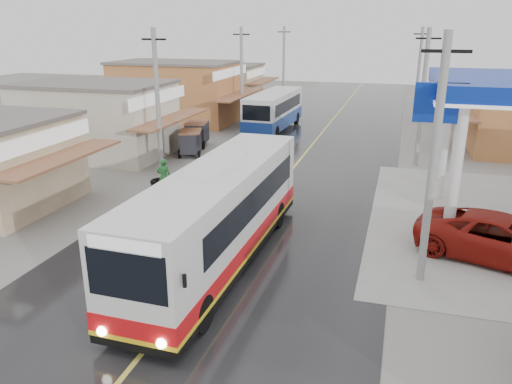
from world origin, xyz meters
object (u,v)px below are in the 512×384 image
at_px(cyclist, 166,187).
at_px(tricycle_near, 191,141).
at_px(coach_bus, 220,214).
at_px(second_bus, 274,110).
at_px(jeepney, 502,239).
at_px(tyre_stack, 159,184).
at_px(tricycle_far, 197,132).

bearing_deg(cyclist, tricycle_near, 90.52).
bearing_deg(coach_bus, second_bus, 101.17).
relative_size(jeepney, cyclist, 2.72).
relative_size(tricycle_near, tyre_stack, 2.44).
bearing_deg(second_bus, jeepney, -54.12).
bearing_deg(jeepney, coach_bus, 125.22).
bearing_deg(tricycle_far, second_bus, 50.50).
distance_m(coach_bus, jeepney, 10.17).
bearing_deg(tyre_stack, jeepney, -14.72).
bearing_deg(second_bus, cyclist, -90.14).
xyz_separation_m(cyclist, tyre_stack, (-1.29, 1.76, -0.47)).
distance_m(second_bus, tyre_stack, 16.50).
distance_m(second_bus, jeepney, 24.64).
distance_m(coach_bus, tyre_stack, 9.41).
distance_m(tricycle_near, tyre_stack, 6.98).
bearing_deg(cyclist, coach_bus, -63.87).
xyz_separation_m(jeepney, tyre_stack, (-15.69, 4.12, -0.58)).
distance_m(cyclist, tricycle_far, 11.62).
relative_size(coach_bus, second_bus, 1.32).
height_order(second_bus, jeepney, second_bus).
distance_m(tricycle_near, tricycle_far, 2.68).
xyz_separation_m(coach_bus, tricycle_near, (-7.18, 13.91, -0.87)).
bearing_deg(tricycle_near, cyclist, -92.61).
bearing_deg(tricycle_far, cyclist, -85.22).
xyz_separation_m(second_bus, tricycle_near, (-3.14, -9.49, -0.68)).
bearing_deg(jeepney, tricycle_near, 75.24).
bearing_deg(tyre_stack, second_bus, 83.14).
height_order(jeepney, tricycle_far, tricycle_far).
xyz_separation_m(tricycle_near, tyre_stack, (1.18, -6.84, -0.70)).
height_order(tricycle_near, tyre_stack, tricycle_near).
bearing_deg(second_bus, tricycle_far, -116.77).
bearing_deg(cyclist, second_bus, 72.40).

